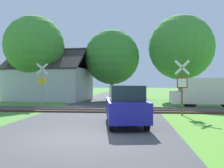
{
  "coord_description": "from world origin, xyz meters",
  "views": [
    {
      "loc": [
        2.04,
        -8.3,
        1.91
      ],
      "look_at": [
        0.5,
        9.44,
        1.8
      ],
      "focal_mm": 40.0,
      "sensor_mm": 36.0,
      "label": 1
    }
  ],
  "objects_px": {
    "crossing_sign_far": "(42,82)",
    "house": "(50,83)",
    "tree_center": "(112,57)",
    "mail_truck": "(206,91)",
    "tree_right": "(181,48)",
    "parked_car": "(126,105)",
    "tree_left": "(34,46)",
    "stop_sign_near": "(182,84)"
  },
  "relations": [
    {
      "from": "crossing_sign_far",
      "to": "house",
      "type": "relative_size",
      "value": 0.38
    },
    {
      "from": "tree_right",
      "to": "parked_car",
      "type": "relative_size",
      "value": 2.18
    },
    {
      "from": "tree_center",
      "to": "parked_car",
      "type": "height_order",
      "value": "tree_center"
    },
    {
      "from": "crossing_sign_far",
      "to": "tree_left",
      "type": "distance_m",
      "value": 7.72
    },
    {
      "from": "tree_center",
      "to": "tree_left",
      "type": "distance_m",
      "value": 8.13
    },
    {
      "from": "tree_center",
      "to": "mail_truck",
      "type": "height_order",
      "value": "tree_center"
    },
    {
      "from": "tree_center",
      "to": "mail_truck",
      "type": "relative_size",
      "value": 1.54
    },
    {
      "from": "mail_truck",
      "to": "house",
      "type": "bearing_deg",
      "value": 65.27
    },
    {
      "from": "crossing_sign_far",
      "to": "house",
      "type": "distance_m",
      "value": 8.09
    },
    {
      "from": "mail_truck",
      "to": "tree_right",
      "type": "bearing_deg",
      "value": 3.71
    },
    {
      "from": "stop_sign_near",
      "to": "crossing_sign_far",
      "type": "distance_m",
      "value": 10.47
    },
    {
      "from": "crossing_sign_far",
      "to": "parked_car",
      "type": "height_order",
      "value": "crossing_sign_far"
    },
    {
      "from": "house",
      "to": "tree_right",
      "type": "distance_m",
      "value": 14.63
    },
    {
      "from": "stop_sign_near",
      "to": "tree_center",
      "type": "height_order",
      "value": "tree_center"
    },
    {
      "from": "tree_left",
      "to": "mail_truck",
      "type": "bearing_deg",
      "value": -18.58
    },
    {
      "from": "house",
      "to": "parked_car",
      "type": "xyz_separation_m",
      "value": [
        8.65,
        -15.16,
        -0.95
      ]
    },
    {
      "from": "stop_sign_near",
      "to": "mail_truck",
      "type": "distance_m",
      "value": 5.41
    },
    {
      "from": "house",
      "to": "mail_truck",
      "type": "relative_size",
      "value": 1.81
    },
    {
      "from": "crossing_sign_far",
      "to": "tree_right",
      "type": "height_order",
      "value": "tree_right"
    },
    {
      "from": "stop_sign_near",
      "to": "parked_car",
      "type": "relative_size",
      "value": 0.77
    },
    {
      "from": "house",
      "to": "tree_left",
      "type": "height_order",
      "value": "tree_left"
    },
    {
      "from": "crossing_sign_far",
      "to": "tree_right",
      "type": "distance_m",
      "value": 15.42
    },
    {
      "from": "house",
      "to": "tree_left",
      "type": "bearing_deg",
      "value": -114.29
    },
    {
      "from": "parked_car",
      "to": "tree_right",
      "type": "bearing_deg",
      "value": 63.56
    },
    {
      "from": "parked_car",
      "to": "mail_truck",
      "type": "bearing_deg",
      "value": 46.69
    },
    {
      "from": "tree_left",
      "to": "mail_truck",
      "type": "height_order",
      "value": "tree_left"
    },
    {
      "from": "stop_sign_near",
      "to": "crossing_sign_far",
      "type": "xyz_separation_m",
      "value": [
        -9.75,
        3.82,
        0.17
      ]
    },
    {
      "from": "crossing_sign_far",
      "to": "parked_car",
      "type": "xyz_separation_m",
      "value": [
        6.61,
        -7.33,
        -1.08
      ]
    },
    {
      "from": "crossing_sign_far",
      "to": "parked_car",
      "type": "bearing_deg",
      "value": -55.25
    },
    {
      "from": "stop_sign_near",
      "to": "tree_center",
      "type": "relative_size",
      "value": 0.42
    },
    {
      "from": "crossing_sign_far",
      "to": "house",
      "type": "height_order",
      "value": "house"
    },
    {
      "from": "crossing_sign_far",
      "to": "house",
      "type": "bearing_deg",
      "value": 97.27
    },
    {
      "from": "stop_sign_near",
      "to": "mail_truck",
      "type": "relative_size",
      "value": 0.65
    },
    {
      "from": "tree_left",
      "to": "mail_truck",
      "type": "distance_m",
      "value": 16.94
    },
    {
      "from": "tree_left",
      "to": "mail_truck",
      "type": "xyz_separation_m",
      "value": [
        15.5,
        -5.21,
        -4.41
      ]
    },
    {
      "from": "stop_sign_near",
      "to": "tree_right",
      "type": "xyz_separation_m",
      "value": [
        2.3,
        12.7,
        3.86
      ]
    },
    {
      "from": "parked_car",
      "to": "tree_center",
      "type": "bearing_deg",
      "value": 89.29
    },
    {
      "from": "stop_sign_near",
      "to": "house",
      "type": "bearing_deg",
      "value": -40.97
    },
    {
      "from": "house",
      "to": "tree_right",
      "type": "bearing_deg",
      "value": 10.57
    },
    {
      "from": "tree_center",
      "to": "tree_left",
      "type": "xyz_separation_m",
      "value": [
        -7.7,
        -2.4,
        0.99
      ]
    },
    {
      "from": "tree_center",
      "to": "tree_right",
      "type": "height_order",
      "value": "tree_right"
    },
    {
      "from": "tree_right",
      "to": "parked_car",
      "type": "bearing_deg",
      "value": -108.55
    }
  ]
}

